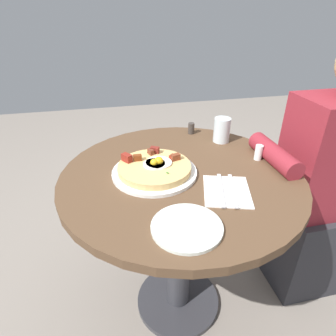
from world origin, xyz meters
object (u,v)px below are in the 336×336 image
(pizza_plate, at_px, (155,172))
(fork, at_px, (221,190))
(water_glass, at_px, (222,130))
(dining_table, at_px, (180,210))
(salt_shaker, at_px, (259,152))
(knife, at_px, (233,190))
(breakfast_pizza, at_px, (154,167))
(person_seated, at_px, (322,195))
(bread_plate, at_px, (187,227))
(pepper_shaker, at_px, (191,128))

(pizza_plate, relative_size, fork, 1.61)
(water_glass, bearing_deg, dining_table, 43.05)
(fork, relative_size, salt_shaker, 3.16)
(knife, bearing_deg, breakfast_pizza, -109.87)
(fork, bearing_deg, person_seated, 122.15)
(pizza_plate, relative_size, water_glass, 2.86)
(bread_plate, bearing_deg, dining_table, -101.96)
(person_seated, height_order, fork, person_seated)
(breakfast_pizza, distance_m, salt_shaker, 0.39)
(breakfast_pizza, bearing_deg, salt_shaker, -177.61)
(fork, xyz_separation_m, water_glass, (-0.14, -0.35, 0.04))
(pizza_plate, distance_m, fork, 0.24)
(person_seated, height_order, water_glass, person_seated)
(breakfast_pizza, height_order, salt_shaker, breakfast_pizza)
(water_glass, distance_m, pepper_shaker, 0.15)
(dining_table, xyz_separation_m, person_seated, (-0.62, -0.01, -0.03))
(breakfast_pizza, relative_size, bread_plate, 1.32)
(dining_table, bearing_deg, salt_shaker, -174.06)
(breakfast_pizza, distance_m, water_glass, 0.38)
(knife, distance_m, pepper_shaker, 0.47)
(person_seated, height_order, salt_shaker, person_seated)
(fork, bearing_deg, pepper_shaker, -167.90)
(breakfast_pizza, distance_m, knife, 0.27)
(dining_table, bearing_deg, water_glass, -136.95)
(person_seated, bearing_deg, water_glass, -27.67)
(person_seated, height_order, pizza_plate, person_seated)
(knife, bearing_deg, person_seated, 124.25)
(person_seated, distance_m, bread_plate, 0.77)
(pizza_plate, relative_size, breakfast_pizza, 1.17)
(dining_table, distance_m, pepper_shaker, 0.40)
(bread_plate, relative_size, water_glass, 1.85)
(fork, bearing_deg, water_glass, 175.43)
(bread_plate, height_order, water_glass, water_glass)
(knife, relative_size, water_glass, 1.78)
(pizza_plate, xyz_separation_m, fork, (-0.18, 0.15, 0.00))
(dining_table, height_order, breakfast_pizza, breakfast_pizza)
(knife, xyz_separation_m, pepper_shaker, (-0.00, -0.47, 0.02))
(salt_shaker, bearing_deg, dining_table, 5.94)
(knife, distance_m, water_glass, 0.38)
(dining_table, bearing_deg, bread_plate, 78.04)
(dining_table, distance_m, pizza_plate, 0.19)
(pizza_plate, height_order, knife, pizza_plate)
(water_glass, bearing_deg, bread_plate, 59.58)
(water_glass, xyz_separation_m, pepper_shaker, (0.10, -0.11, -0.03))
(pizza_plate, height_order, salt_shaker, salt_shaker)
(breakfast_pizza, height_order, fork, breakfast_pizza)
(water_glass, bearing_deg, pepper_shaker, -47.13)
(pizza_plate, bearing_deg, salt_shaker, -177.23)
(bread_plate, relative_size, pepper_shaker, 3.90)
(dining_table, distance_m, knife, 0.26)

